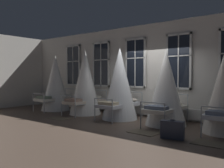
{
  "coord_description": "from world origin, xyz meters",
  "views": [
    {
      "loc": [
        4.21,
        -6.97,
        1.55
      ],
      "look_at": [
        -1.23,
        -0.03,
        1.24
      ],
      "focal_mm": 38.74,
      "sensor_mm": 36.0,
      "label": 1
    }
  ],
  "objects_px": {
    "cot_second": "(85,83)",
    "suitcase_dark": "(172,130)",
    "cot_fourth": "(166,88)",
    "cot_first": "(55,84)",
    "cot_third": "(120,84)"
  },
  "relations": [
    {
      "from": "cot_fourth",
      "to": "suitcase_dark",
      "type": "xyz_separation_m",
      "value": [
        0.85,
        -1.41,
        -0.92
      ]
    },
    {
      "from": "cot_first",
      "to": "cot_third",
      "type": "relative_size",
      "value": 0.96
    },
    {
      "from": "suitcase_dark",
      "to": "cot_fourth",
      "type": "bearing_deg",
      "value": 110.2
    },
    {
      "from": "cot_third",
      "to": "suitcase_dark",
      "type": "height_order",
      "value": "cot_third"
    },
    {
      "from": "cot_second",
      "to": "cot_third",
      "type": "bearing_deg",
      "value": -90.89
    },
    {
      "from": "suitcase_dark",
      "to": "cot_first",
      "type": "bearing_deg",
      "value": 156.37
    },
    {
      "from": "cot_first",
      "to": "suitcase_dark",
      "type": "xyz_separation_m",
      "value": [
        6.18,
        -1.39,
        -0.97
      ]
    },
    {
      "from": "cot_second",
      "to": "cot_third",
      "type": "distance_m",
      "value": 1.75
    },
    {
      "from": "cot_first",
      "to": "cot_second",
      "type": "xyz_separation_m",
      "value": [
        1.82,
        0.03,
        0.07
      ]
    },
    {
      "from": "cot_second",
      "to": "cot_fourth",
      "type": "distance_m",
      "value": 3.51
    },
    {
      "from": "cot_second",
      "to": "suitcase_dark",
      "type": "distance_m",
      "value": 4.71
    },
    {
      "from": "cot_second",
      "to": "cot_first",
      "type": "bearing_deg",
      "value": 91.08
    },
    {
      "from": "cot_second",
      "to": "suitcase_dark",
      "type": "relative_size",
      "value": 4.41
    },
    {
      "from": "cot_third",
      "to": "cot_fourth",
      "type": "distance_m",
      "value": 1.77
    },
    {
      "from": "cot_fourth",
      "to": "suitcase_dark",
      "type": "bearing_deg",
      "value": -149.8
    }
  ]
}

